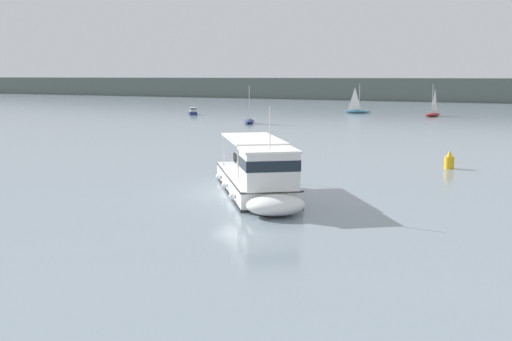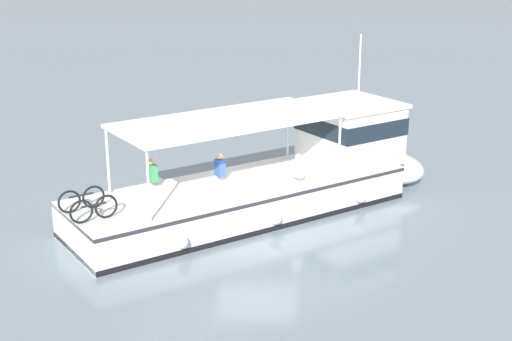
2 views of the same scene
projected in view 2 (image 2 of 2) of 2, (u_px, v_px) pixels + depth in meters
The scene contains 2 objects.
ground_plane at pixel (257, 228), 21.92m from camera, with size 400.00×400.00×0.00m, color gray.
ferry_main at pixel (282, 177), 23.35m from camera, with size 10.25×11.93×5.32m.
Camera 2 is at (-20.26, -1.47, 8.42)m, focal length 51.19 mm.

